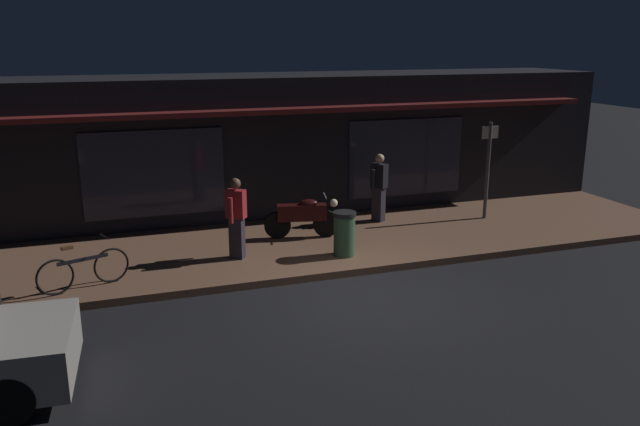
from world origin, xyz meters
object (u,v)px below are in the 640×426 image
(motorcycle, at_px, (303,216))
(bicycle_parked, at_px, (84,270))
(person_bystander, at_px, (379,186))
(sign_post, at_px, (488,164))
(trash_bin, at_px, (344,233))
(person_photographer, at_px, (236,217))

(motorcycle, xyz_separation_m, bicycle_parked, (-4.65, -1.68, -0.14))
(motorcycle, bearing_deg, person_bystander, 17.72)
(sign_post, bearing_deg, bicycle_parked, -169.53)
(motorcycle, distance_m, bicycle_parked, 4.95)
(bicycle_parked, relative_size, trash_bin, 1.70)
(motorcycle, relative_size, person_bystander, 1.01)
(motorcycle, xyz_separation_m, person_bystander, (2.16, 0.69, 0.38))
(person_bystander, xyz_separation_m, trash_bin, (-1.74, -2.17, -0.41))
(bicycle_parked, height_order, person_bystander, person_bystander)
(person_photographer, height_order, sign_post, sign_post)
(trash_bin, bearing_deg, bicycle_parked, -177.70)
(person_bystander, relative_size, trash_bin, 1.80)
(person_photographer, bearing_deg, bicycle_parked, -165.48)
(person_photographer, xyz_separation_m, trash_bin, (2.12, -0.56, -0.41))
(person_photographer, distance_m, person_bystander, 4.18)
(motorcycle, xyz_separation_m, sign_post, (4.78, 0.06, 0.86))
(motorcycle, distance_m, person_bystander, 2.29)
(motorcycle, height_order, sign_post, sign_post)
(bicycle_parked, distance_m, trash_bin, 5.07)
(person_photographer, bearing_deg, sign_post, 8.59)
(bicycle_parked, distance_m, person_photographer, 3.08)
(person_photographer, distance_m, trash_bin, 2.23)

